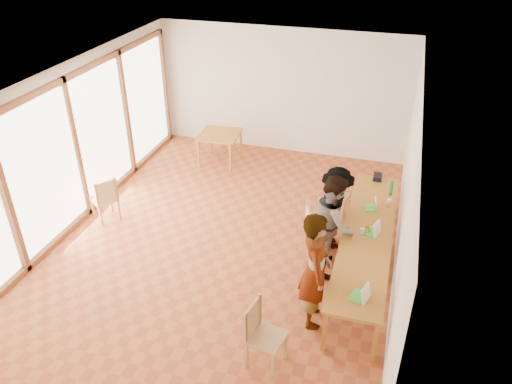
% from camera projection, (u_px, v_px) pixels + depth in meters
% --- Properties ---
extents(ground, '(8.00, 8.00, 0.00)m').
position_uv_depth(ground, '(228.00, 238.00, 9.26)').
color(ground, '#AB5629').
rests_on(ground, ground).
extents(wall_back, '(6.00, 0.10, 3.00)m').
position_uv_depth(wall_back, '(283.00, 92.00, 11.80)').
color(wall_back, beige).
rests_on(wall_back, ground).
extents(wall_front, '(6.00, 0.10, 3.00)m').
position_uv_depth(wall_front, '(96.00, 338.00, 5.20)').
color(wall_front, beige).
rests_on(wall_front, ground).
extents(wall_right, '(0.10, 8.00, 3.00)m').
position_uv_depth(wall_right, '(407.00, 193.00, 7.76)').
color(wall_right, beige).
rests_on(wall_right, ground).
extents(window_wall, '(0.10, 8.00, 3.00)m').
position_uv_depth(window_wall, '(75.00, 145.00, 9.23)').
color(window_wall, white).
rests_on(window_wall, ground).
extents(ceiling, '(6.00, 8.00, 0.04)m').
position_uv_depth(ceiling, '(222.00, 80.00, 7.73)').
color(ceiling, white).
rests_on(ceiling, wall_back).
extents(communal_table, '(0.80, 4.00, 0.75)m').
position_uv_depth(communal_table, '(367.00, 235.00, 8.14)').
color(communal_table, '#A97125').
rests_on(communal_table, ground).
extents(side_table, '(0.90, 0.90, 0.75)m').
position_uv_depth(side_table, '(220.00, 137.00, 11.57)').
color(side_table, '#A97125').
rests_on(side_table, ground).
extents(chair_near, '(0.53, 0.53, 0.52)m').
position_uv_depth(chair_near, '(259.00, 328.00, 6.53)').
color(chair_near, tan).
rests_on(chair_near, ground).
extents(chair_mid, '(0.51, 0.51, 0.46)m').
position_uv_depth(chair_mid, '(313.00, 221.00, 8.82)').
color(chair_mid, tan).
rests_on(chair_mid, ground).
extents(chair_far, '(0.53, 0.53, 0.47)m').
position_uv_depth(chair_far, '(313.00, 225.00, 8.70)').
color(chair_far, tan).
rests_on(chair_far, ground).
extents(chair_empty, '(0.49, 0.49, 0.46)m').
position_uv_depth(chair_empty, '(334.00, 190.00, 9.75)').
color(chair_empty, tan).
rests_on(chair_empty, ground).
extents(chair_spare, '(0.61, 0.61, 0.50)m').
position_uv_depth(chair_spare, '(105.00, 196.00, 9.48)').
color(chair_spare, tan).
rests_on(chair_spare, ground).
extents(person_near, '(0.61, 0.77, 1.86)m').
position_uv_depth(person_near, '(315.00, 270.00, 7.03)').
color(person_near, gray).
rests_on(person_near, ground).
extents(person_mid, '(0.83, 0.98, 1.76)m').
position_uv_depth(person_mid, '(333.00, 224.00, 8.11)').
color(person_mid, gray).
rests_on(person_mid, ground).
extents(person_far, '(0.94, 1.15, 1.55)m').
position_uv_depth(person_far, '(336.00, 208.00, 8.72)').
color(person_far, gray).
rests_on(person_far, ground).
extents(laptop_near, '(0.30, 0.31, 0.23)m').
position_uv_depth(laptop_near, '(362.00, 295.00, 6.76)').
color(laptop_near, '#46DA42').
rests_on(laptop_near, communal_table).
extents(laptop_mid, '(0.30, 0.32, 0.22)m').
position_uv_depth(laptop_mid, '(374.00, 230.00, 8.07)').
color(laptop_mid, '#46DA42').
rests_on(laptop_mid, communal_table).
extents(laptop_far, '(0.23, 0.26, 0.20)m').
position_uv_depth(laptop_far, '(373.00, 206.00, 8.72)').
color(laptop_far, '#46DA42').
rests_on(laptop_far, communal_table).
extents(yellow_mug, '(0.12, 0.12, 0.09)m').
position_uv_depth(yellow_mug, '(366.00, 229.00, 8.12)').
color(yellow_mug, yellow).
rests_on(yellow_mug, communal_table).
extents(green_bottle, '(0.07, 0.07, 0.28)m').
position_uv_depth(green_bottle, '(391.00, 188.00, 9.09)').
color(green_bottle, '#1B6A2A').
rests_on(green_bottle, communal_table).
extents(clear_glass, '(0.07, 0.07, 0.09)m').
position_uv_depth(clear_glass, '(362.00, 231.00, 8.09)').
color(clear_glass, silver).
rests_on(clear_glass, communal_table).
extents(condiment_cup, '(0.08, 0.08, 0.06)m').
position_uv_depth(condiment_cup, '(389.00, 201.00, 8.92)').
color(condiment_cup, white).
rests_on(condiment_cup, communal_table).
extents(pink_phone, '(0.05, 0.10, 0.01)m').
position_uv_depth(pink_phone, '(388.00, 205.00, 8.83)').
color(pink_phone, '#BB2E61').
rests_on(pink_phone, communal_table).
extents(black_pouch, '(0.16, 0.26, 0.09)m').
position_uv_depth(black_pouch, '(378.00, 177.00, 9.65)').
color(black_pouch, black).
rests_on(black_pouch, communal_table).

